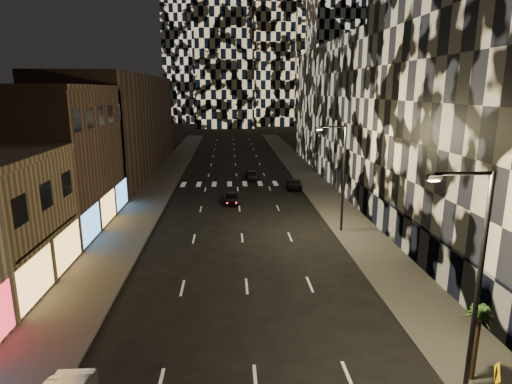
{
  "coord_description": "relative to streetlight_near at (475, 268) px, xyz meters",
  "views": [
    {
      "loc": [
        -0.96,
        -4.66,
        12.0
      ],
      "look_at": [
        0.61,
        20.29,
        6.0
      ],
      "focal_mm": 30.0,
      "sensor_mm": 36.0,
      "label": 1
    }
  ],
  "objects": [
    {
      "name": "sidewalk_left",
      "position": [
        -18.35,
        40.0,
        -5.28
      ],
      "size": [
        4.0,
        120.0,
        0.15
      ],
      "primitive_type": "cube",
      "color": "#47443F",
      "rests_on": "ground"
    },
    {
      "name": "sidewalk_right",
      "position": [
        1.65,
        40.0,
        -5.28
      ],
      "size": [
        4.0,
        120.0,
        0.15
      ],
      "primitive_type": "cube",
      "color": "#47443F",
      "rests_on": "ground"
    },
    {
      "name": "curb_left",
      "position": [
        -16.25,
        40.0,
        -5.28
      ],
      "size": [
        0.2,
        120.0,
        0.15
      ],
      "primitive_type": "cube",
      "color": "#4C4C47",
      "rests_on": "ground"
    },
    {
      "name": "curb_right",
      "position": [
        -0.45,
        40.0,
        -5.28
      ],
      "size": [
        0.2,
        120.0,
        0.15
      ],
      "primitive_type": "cube",
      "color": "#4C4C47",
      "rests_on": "ground"
    },
    {
      "name": "retail_brown",
      "position": [
        -25.35,
        23.5,
        0.65
      ],
      "size": [
        10.0,
        15.0,
        12.0
      ],
      "primitive_type": "cube",
      "color": "brown",
      "rests_on": "ground"
    },
    {
      "name": "retail_filler_left",
      "position": [
        -25.35,
        50.0,
        1.65
      ],
      "size": [
        10.0,
        40.0,
        14.0
      ],
      "primitive_type": "cube",
      "color": "brown",
      "rests_on": "ground"
    },
    {
      "name": "midrise_base",
      "position": [
        3.95,
        14.5,
        -3.85
      ],
      "size": [
        0.6,
        25.0,
        3.0
      ],
      "primitive_type": "cube",
      "color": "#383838",
      "rests_on": "ground"
    },
    {
      "name": "midrise_filler_right",
      "position": [
        11.65,
        47.0,
        3.65
      ],
      "size": [
        16.0,
        40.0,
        18.0
      ],
      "primitive_type": "cube",
      "color": "#232326",
      "rests_on": "ground"
    },
    {
      "name": "streetlight_near",
      "position": [
        0.0,
        0.0,
        0.0
      ],
      "size": [
        2.55,
        0.25,
        9.0
      ],
      "color": "black",
      "rests_on": "sidewalk_right"
    },
    {
      "name": "streetlight_far",
      "position": [
        0.0,
        20.0,
        0.0
      ],
      "size": [
        2.55,
        0.25,
        9.0
      ],
      "color": "black",
      "rests_on": "sidewalk_right"
    },
    {
      "name": "car_dark_midlane",
      "position": [
        -9.15,
        30.06,
        -4.73
      ],
      "size": [
        1.55,
        3.7,
        1.25
      ],
      "primitive_type": "imported",
      "rotation": [
        0.0,
        0.0,
        0.02
      ],
      "color": "black",
      "rests_on": "ground"
    },
    {
      "name": "car_dark_oncoming",
      "position": [
        -6.24,
        43.13,
        -4.74
      ],
      "size": [
        1.77,
        4.25,
        1.23
      ],
      "primitive_type": "imported",
      "rotation": [
        0.0,
        0.0,
        3.15
      ],
      "color": "black",
      "rests_on": "ground"
    },
    {
      "name": "car_dark_rightlane",
      "position": [
        -1.38,
        36.61,
        -4.79
      ],
      "size": [
        2.23,
        4.19,
        1.12
      ],
      "primitive_type": "imported",
      "rotation": [
        0.0,
        0.0,
        -0.09
      ],
      "color": "black",
      "rests_on": "ground"
    },
    {
      "name": "ped_sign",
      "position": [
        -0.06,
        -2.15,
        -3.44
      ],
      "size": [
        0.38,
        0.82,
        2.6
      ],
      "rotation": [
        0.0,
        0.0,
        -0.39
      ],
      "color": "black",
      "rests_on": "sidewalk_right"
    },
    {
      "name": "palm_tree",
      "position": [
        0.72,
        0.41,
        -2.42
      ],
      "size": [
        1.73,
        1.69,
        3.38
      ],
      "color": "#47331E",
      "rests_on": "sidewalk_right"
    }
  ]
}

